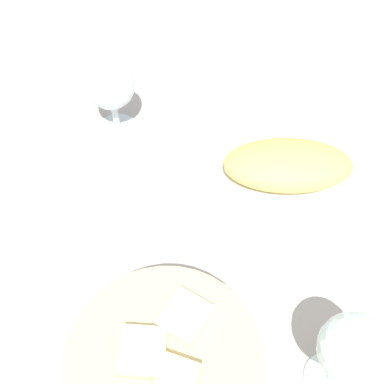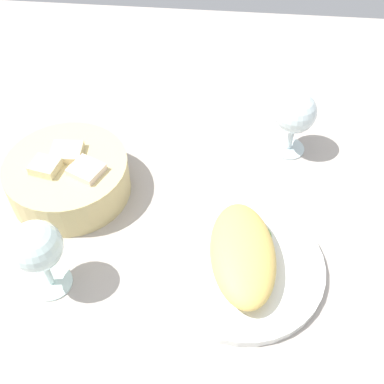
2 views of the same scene
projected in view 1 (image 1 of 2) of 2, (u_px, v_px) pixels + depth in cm
name	position (u px, v px, depth cm)	size (l,w,h in cm)	color
ground_plane	(242.00, 261.00, 61.44)	(140.00, 140.00, 2.00)	#A99F96
plate	(285.00, 179.00, 67.68)	(24.50, 24.50, 1.40)	white
omelette	(288.00, 165.00, 65.20)	(17.91, 9.33, 4.85)	#DEB95B
lettuce_garnish	(252.00, 158.00, 68.29)	(4.58, 4.58, 1.33)	#468E3C
bread_basket	(166.00, 365.00, 48.96)	(19.92, 19.92, 8.05)	#CFBB7E
wine_glass_near	(111.00, 88.00, 68.58)	(7.22, 7.22, 12.21)	silver
wine_glass_far	(353.00, 352.00, 44.40)	(6.99, 6.99, 12.95)	silver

